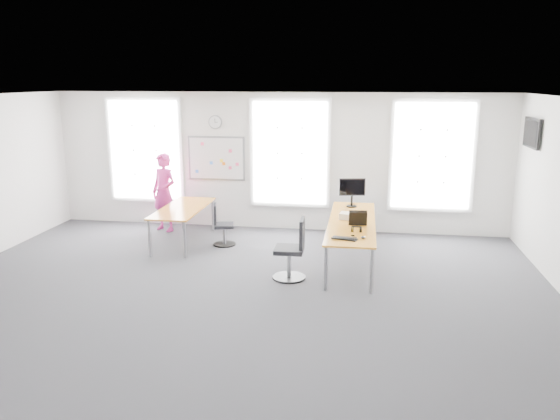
% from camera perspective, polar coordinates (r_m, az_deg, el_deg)
% --- Properties ---
extents(floor, '(10.00, 10.00, 0.00)m').
position_cam_1_polar(floor, '(8.59, -4.69, -8.91)').
color(floor, '#2E2D32').
rests_on(floor, ground).
extents(ceiling, '(10.00, 10.00, 0.00)m').
position_cam_1_polar(ceiling, '(7.94, -5.11, 11.53)').
color(ceiling, white).
rests_on(ceiling, ground).
extents(wall_back, '(10.00, 0.00, 10.00)m').
position_cam_1_polar(wall_back, '(11.99, -0.37, 5.06)').
color(wall_back, white).
rests_on(wall_back, ground).
extents(wall_front, '(10.00, 0.00, 10.00)m').
position_cam_1_polar(wall_front, '(4.53, -17.07, -10.16)').
color(wall_front, white).
rests_on(wall_front, ground).
extents(window_left, '(1.60, 0.06, 2.20)m').
position_cam_1_polar(window_left, '(12.76, -13.89, 6.09)').
color(window_left, silver).
rests_on(window_left, wall_back).
extents(window_mid, '(1.60, 0.06, 2.20)m').
position_cam_1_polar(window_mid, '(11.89, 1.04, 5.96)').
color(window_mid, silver).
rests_on(window_mid, wall_back).
extents(window_right, '(1.60, 0.06, 2.20)m').
position_cam_1_polar(window_right, '(11.86, 15.61, 5.44)').
color(window_right, silver).
rests_on(window_right, wall_back).
extents(desk_right, '(0.83, 3.13, 0.76)m').
position_cam_1_polar(desk_right, '(9.98, 7.51, -1.44)').
color(desk_right, gold).
rests_on(desk_right, ground).
extents(desk_left, '(0.81, 2.03, 0.74)m').
position_cam_1_polar(desk_left, '(11.20, -10.11, -0.04)').
color(desk_left, gold).
rests_on(desk_left, ground).
extents(chair_right, '(0.56, 0.56, 1.05)m').
position_cam_1_polar(chair_right, '(9.10, 1.35, -4.45)').
color(chair_right, black).
rests_on(chair_right, ground).
extents(chair_left, '(0.46, 0.46, 0.85)m').
position_cam_1_polar(chair_left, '(11.02, -6.12, -1.80)').
color(chair_left, black).
rests_on(chair_left, ground).
extents(person, '(0.74, 0.62, 1.71)m').
position_cam_1_polar(person, '(12.18, -12.02, 1.81)').
color(person, '#CA2D84').
rests_on(person, ground).
extents(whiteboard, '(1.20, 0.03, 0.90)m').
position_cam_1_polar(whiteboard, '(12.24, -6.67, 5.38)').
color(whiteboard, white).
rests_on(whiteboard, wall_back).
extents(wall_clock, '(0.30, 0.04, 0.30)m').
position_cam_1_polar(wall_clock, '(12.15, -6.78, 9.11)').
color(wall_clock, gray).
rests_on(wall_clock, wall_back).
extents(tv, '(0.06, 0.90, 0.55)m').
position_cam_1_polar(tv, '(11.17, 24.86, 7.32)').
color(tv, black).
rests_on(tv, wall_right).
extents(keyboard, '(0.43, 0.26, 0.02)m').
position_cam_1_polar(keyboard, '(8.84, 6.78, -2.99)').
color(keyboard, black).
rests_on(keyboard, desk_right).
extents(mouse, '(0.08, 0.12, 0.04)m').
position_cam_1_polar(mouse, '(8.90, 8.68, -2.86)').
color(mouse, black).
rests_on(mouse, desk_right).
extents(lens_cap, '(0.07, 0.07, 0.01)m').
position_cam_1_polar(lens_cap, '(9.05, 7.62, -2.66)').
color(lens_cap, black).
rests_on(lens_cap, desk_right).
extents(headphones, '(0.18, 0.10, 0.11)m').
position_cam_1_polar(headphones, '(9.26, 7.96, -2.01)').
color(headphones, black).
rests_on(headphones, desk_right).
extents(laptop_sleeve, '(0.32, 0.20, 0.26)m').
position_cam_1_polar(laptop_sleeve, '(9.66, 8.15, -0.88)').
color(laptop_sleeve, black).
rests_on(laptop_sleeve, desk_right).
extents(paper_stack, '(0.36, 0.30, 0.11)m').
position_cam_1_polar(paper_stack, '(10.10, 7.22, -0.62)').
color(paper_stack, beige).
rests_on(paper_stack, desk_right).
extents(monitor, '(0.52, 0.21, 0.58)m').
position_cam_1_polar(monitor, '(11.01, 7.54, 2.10)').
color(monitor, black).
rests_on(monitor, desk_right).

